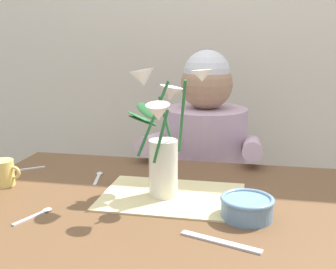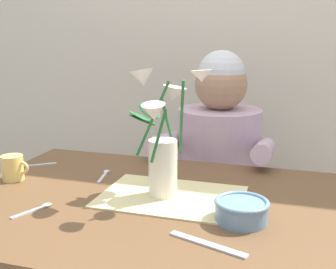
# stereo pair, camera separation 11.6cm
# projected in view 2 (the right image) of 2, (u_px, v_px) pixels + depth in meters

# --- Properties ---
(wood_panel_backdrop) EXTENTS (4.00, 0.10, 2.50)m
(wood_panel_backdrop) POSITION_uv_depth(u_px,v_px,m) (229.00, 23.00, 2.01)
(wood_panel_backdrop) COLOR beige
(wood_panel_backdrop) RESTS_ON ground_plane
(dining_table) EXTENTS (1.20, 0.80, 0.74)m
(dining_table) POSITION_uv_depth(u_px,v_px,m) (164.00, 234.00, 1.17)
(dining_table) COLOR brown
(dining_table) RESTS_ON ground_plane
(seated_person) EXTENTS (0.45, 0.47, 1.14)m
(seated_person) POSITION_uv_depth(u_px,v_px,m) (218.00, 188.00, 1.75)
(seated_person) COLOR #4C4C56
(seated_person) RESTS_ON ground_plane
(striped_placemat) EXTENTS (0.40, 0.28, 0.00)m
(striped_placemat) POSITION_uv_depth(u_px,v_px,m) (172.00, 197.00, 1.18)
(striped_placemat) COLOR beige
(striped_placemat) RESTS_ON dining_table
(flower_vase) EXTENTS (0.25, 0.28, 0.37)m
(flower_vase) POSITION_uv_depth(u_px,v_px,m) (163.00, 138.00, 1.15)
(flower_vase) COLOR silver
(flower_vase) RESTS_ON dining_table
(ceramic_bowl) EXTENTS (0.14, 0.14, 0.06)m
(ceramic_bowl) POSITION_uv_depth(u_px,v_px,m) (242.00, 210.00, 1.02)
(ceramic_bowl) COLOR #6689A8
(ceramic_bowl) RESTS_ON dining_table
(dinner_knife) EXTENTS (0.19, 0.08, 0.00)m
(dinner_knife) POSITION_uv_depth(u_px,v_px,m) (207.00, 244.00, 0.91)
(dinner_knife) COLOR silver
(dinner_knife) RESTS_ON dining_table
(coffee_cup) EXTENTS (0.09, 0.07, 0.08)m
(coffee_cup) POSITION_uv_depth(u_px,v_px,m) (13.00, 168.00, 1.32)
(coffee_cup) COLOR #E5C666
(coffee_cup) RESTS_ON dining_table
(spoon_0) EXTENTS (0.10, 0.08, 0.01)m
(spoon_0) POSITION_uv_depth(u_px,v_px,m) (33.00, 165.00, 1.47)
(spoon_0) COLOR silver
(spoon_0) RESTS_ON dining_table
(spoon_2) EXTENTS (0.04, 0.12, 0.01)m
(spoon_2) POSITION_uv_depth(u_px,v_px,m) (105.00, 174.00, 1.37)
(spoon_2) COLOR silver
(spoon_2) RESTS_ON dining_table
(spoon_3) EXTENTS (0.06, 0.12, 0.01)m
(spoon_3) POSITION_uv_depth(u_px,v_px,m) (38.00, 208.00, 1.10)
(spoon_3) COLOR silver
(spoon_3) RESTS_ON dining_table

